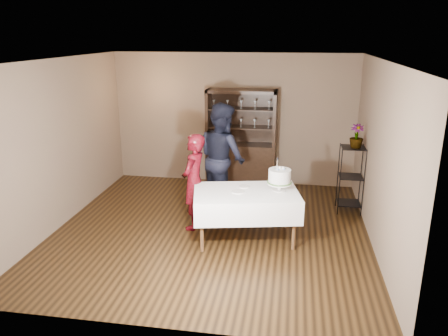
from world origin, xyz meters
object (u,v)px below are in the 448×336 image
Objects in this scene: man at (222,158)px; potted_plant at (357,136)px; cake_table at (246,203)px; plant_etagere at (351,176)px; cake at (280,177)px; woman at (194,182)px; china_hutch at (241,155)px.

potted_plant is at bearing -125.58° from man.
man reaches higher than cake_table.
man reaches higher than plant_etagere.
plant_etagere is at bearing 46.40° from cake.
woman reaches higher than cake.
china_hutch is at bearing -48.86° from man.
china_hutch reaches higher than cake.
china_hutch is at bearing 177.86° from woman.
cake_table is 0.95m from woman.
cake is (0.87, -2.32, 0.33)m from china_hutch.
cake is (0.49, 0.14, 0.39)m from cake_table.
man is at bearing -172.91° from plant_etagere.
cake is (1.04, -0.99, 0.02)m from man.
china_hutch is at bearing 153.17° from plant_etagere.
man reaches higher than woman.
plant_etagere is 0.69× the size of cake_table.
potted_plant is (1.24, 1.23, 0.40)m from cake.
woman reaches higher than plant_etagere.
china_hutch is 2.49m from cake_table.
cake is (-1.21, -1.27, 0.34)m from plant_etagere.
plant_etagere is at bearing 124.35° from potted_plant.
cake is at bearing -135.33° from potted_plant.
woman is 1.39m from cake.
plant_etagere reaches higher than cake_table.
china_hutch is 1.27× the size of woman.
cake is 1.28× the size of potted_plant.
china_hutch is 3.84× the size of cake.
cake reaches higher than cake_table.
china_hutch is 1.15× the size of cake_table.
plant_etagere is 2.21m from cake_table.
cake reaches higher than plant_etagere.
china_hutch is at bearing 110.53° from cake.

